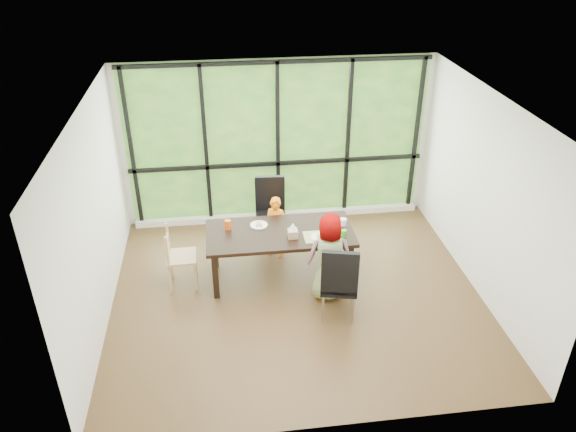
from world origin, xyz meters
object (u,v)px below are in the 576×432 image
object	(u,v)px
chair_interior_leather	(339,279)
green_cup	(344,234)
dining_table	(280,254)
child_toddler	(276,227)
plate_far	(259,225)
orange_cup	(228,225)
plate_near	(320,237)
white_mug	(343,222)
chair_window_leather	(270,213)
chair_end_beech	(182,257)
tissue_box	(293,234)
child_older	(330,257)

from	to	relation	value
chair_interior_leather	green_cup	distance (m)	0.74
dining_table	child_toddler	bearing A→B (deg)	90.00
plate_far	orange_cup	world-z (taller)	orange_cup
chair_interior_leather	child_toddler	size ratio (longest dim) A/B	1.11
plate_near	white_mug	distance (m)	0.49
dining_table	orange_cup	distance (m)	0.85
chair_window_leather	chair_end_beech	distance (m)	1.61
child_toddler	dining_table	bearing A→B (deg)	-65.75
white_mug	chair_interior_leather	bearing A→B (deg)	-104.30
dining_table	plate_near	bearing A→B (deg)	-23.49
chair_window_leather	white_mug	size ratio (longest dim) A/B	11.06
child_toddler	plate_far	xyz separation A→B (m)	(-0.27, -0.36, 0.27)
chair_end_beech	white_mug	bearing A→B (deg)	-89.42
child_toddler	plate_near	size ratio (longest dim) A/B	3.91
chair_interior_leather	plate_near	distance (m)	0.74
chair_window_leather	green_cup	xyz separation A→B (m)	(0.89, -1.16, 0.27)
child_toddler	plate_near	xyz separation A→B (m)	(0.52, -0.79, 0.27)
dining_table	plate_near	xyz separation A→B (m)	(0.52, -0.23, 0.38)
dining_table	orange_cup	world-z (taller)	orange_cup
plate_near	tissue_box	xyz separation A→B (m)	(-0.36, 0.06, 0.05)
chair_window_leather	chair_interior_leather	size ratio (longest dim) A/B	1.00
chair_interior_leather	tissue_box	bearing A→B (deg)	-43.39
chair_window_leather	green_cup	world-z (taller)	chair_window_leather
dining_table	child_toddler	xyz separation A→B (m)	(0.00, 0.57, 0.11)
chair_end_beech	chair_window_leather	bearing A→B (deg)	-56.80
chair_interior_leather	chair_end_beech	distance (m)	2.23
plate_near	tissue_box	world-z (taller)	tissue_box
child_older	plate_near	distance (m)	0.34
chair_window_leather	white_mug	distance (m)	1.29
dining_table	chair_window_leather	world-z (taller)	chair_window_leather
chair_interior_leather	child_toddler	xyz separation A→B (m)	(-0.65, 1.48, -0.05)
plate_far	child_toddler	bearing A→B (deg)	52.60
chair_end_beech	tissue_box	bearing A→B (deg)	-97.31
orange_cup	white_mug	world-z (taller)	orange_cup
plate_near	chair_end_beech	bearing A→B (deg)	173.19
chair_window_leather	plate_far	xyz separation A→B (m)	(-0.23, -0.70, 0.22)
chair_window_leather	orange_cup	distance (m)	1.04
chair_end_beech	tissue_box	distance (m)	1.58
chair_interior_leather	white_mug	world-z (taller)	chair_interior_leather
plate_far	chair_window_leather	bearing A→B (deg)	71.68
chair_end_beech	plate_near	distance (m)	1.93
green_cup	dining_table	bearing A→B (deg)	163.34
green_cup	tissue_box	bearing A→B (deg)	172.64
plate_far	tissue_box	size ratio (longest dim) A/B	1.86
green_cup	child_older	bearing A→B (deg)	-131.61
green_cup	child_toddler	bearing A→B (deg)	135.90
chair_end_beech	dining_table	bearing A→B (deg)	-91.18
chair_end_beech	white_mug	size ratio (longest dim) A/B	9.21
white_mug	plate_far	bearing A→B (deg)	173.30
chair_end_beech	plate_near	xyz separation A→B (m)	(1.89, -0.23, 0.31)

